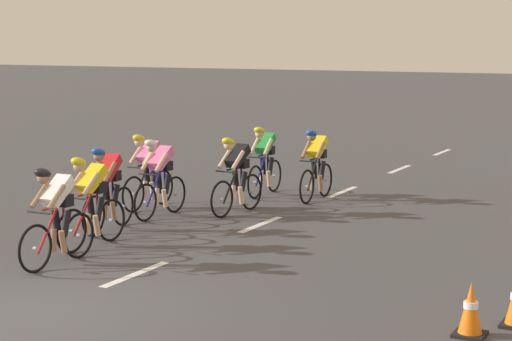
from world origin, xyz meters
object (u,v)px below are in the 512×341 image
Objects in this scene: cyclist_lead at (56,215)px; cyclist_fifth at (147,170)px; cyclist_third at (107,188)px; cyclist_eighth at (264,160)px; cyclist_second at (90,200)px; cyclist_fourth at (160,177)px; cyclist_sixth at (236,174)px; cyclist_seventh at (316,164)px; traffic_cone_mid at (471,310)px.

cyclist_lead is 4.71m from cyclist_fifth.
cyclist_third is 4.65m from cyclist_eighth.
cyclist_second is at bearing 103.32° from cyclist_lead.
cyclist_eighth is at bearing 77.48° from cyclist_fourth.
cyclist_eighth is (0.80, 4.58, 0.00)m from cyclist_third.
cyclist_fourth is 1.00× the size of cyclist_eighth.
cyclist_sixth is (0.45, 4.82, 0.00)m from cyclist_lead.
cyclist_second and cyclist_fifth have the same top height.
cyclist_fourth is 1.00× the size of cyclist_seventh.
cyclist_second is 3.69m from cyclist_sixth.
cyclist_seventh is at bearing 75.03° from cyclist_second.
cyclist_lead is 2.50m from cyclist_third.
cyclist_sixth and cyclist_seventh have the same top height.
cyclist_seventh is at bearing 42.35° from cyclist_fifth.
cyclist_second and cyclist_fourth have the same top height.
cyclist_seventh is (2.04, 4.53, 0.00)m from cyclist_third.
cyclist_second is (-0.29, 1.21, 0.00)m from cyclist_lead.
cyclist_fifth is 1.00× the size of cyclist_eighth.
cyclist_sixth is at bearing 62.86° from cyclist_third.
cyclist_lead and cyclist_eighth have the same top height.
cyclist_fourth is at bearing -122.38° from cyclist_seventh.
cyclist_third is 2.76m from cyclist_sixth.
traffic_cone_mid is at bearing -3.51° from cyclist_lead.
cyclist_lead and cyclist_seventh have the same top height.
cyclist_third and cyclist_fifth have the same top height.
cyclist_second is at bearing -71.27° from cyclist_fifth.
cyclist_second is 1.00× the size of cyclist_sixth.
cyclist_eighth is (-0.01, 6.94, 0.00)m from cyclist_lead.
cyclist_third and cyclist_fourth have the same top height.
cyclist_sixth is 1.00× the size of cyclist_eighth.
cyclist_second is 1.00× the size of cyclist_fourth.
cyclist_eighth is (0.28, 5.74, 0.00)m from cyclist_second.
cyclist_second is at bearing -65.92° from cyclist_third.
traffic_cone_mid is at bearing -41.39° from cyclist_sixth.
cyclist_seventh reaches higher than traffic_cone_mid.
cyclist_second is at bearing -81.34° from cyclist_fourth.
cyclist_lead is at bearing -100.16° from cyclist_seventh.
cyclist_seventh is 8.92m from traffic_cone_mid.
traffic_cone_mid is (6.65, -1.60, -0.48)m from cyclist_second.
cyclist_sixth is (1.26, 2.45, 0.00)m from cyclist_third.
cyclist_lead is at bearing 176.49° from traffic_cone_mid.
cyclist_third is at bearing 158.97° from traffic_cone_mid.
cyclist_third is 1.00× the size of cyclist_fourth.
traffic_cone_mid is (7.76, -4.88, -0.48)m from cyclist_fifth.
cyclist_eighth is (-1.24, 0.05, 0.00)m from cyclist_seventh.
traffic_cone_mid is (5.13, -7.29, -0.48)m from cyclist_seventh.
cyclist_fourth is 1.00× the size of cyclist_sixth.
cyclist_fifth is at bearing 105.66° from cyclist_third.
cyclist_third is at bearing 114.08° from cyclist_second.
cyclist_lead is at bearing -72.70° from cyclist_fifth.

